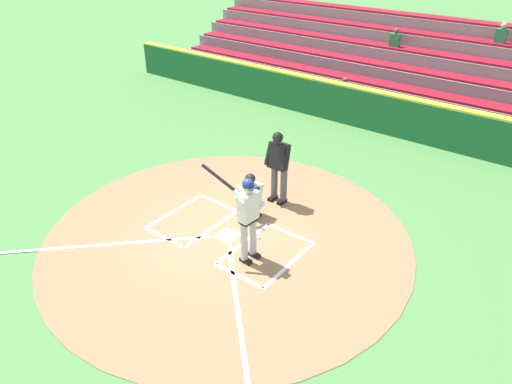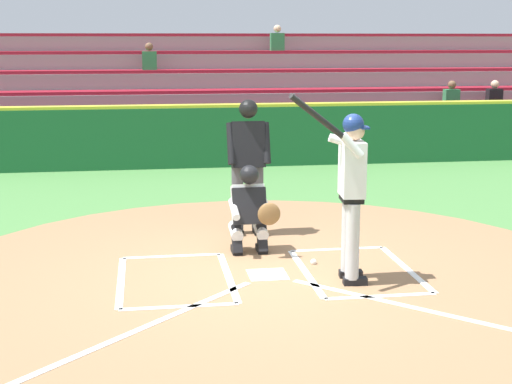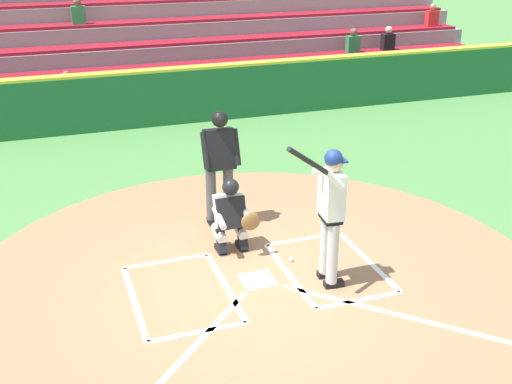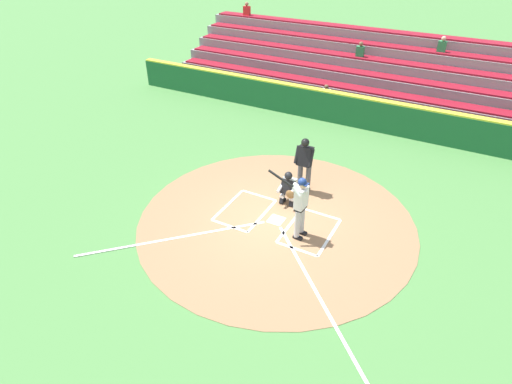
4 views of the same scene
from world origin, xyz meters
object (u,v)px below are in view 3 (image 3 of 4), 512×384
object	(u,v)px
batter	(331,208)
plate_umpire	(220,160)
catcher	(231,214)
baseball	(291,260)

from	to	relation	value
batter	plate_umpire	distance (m)	2.36
catcher	baseball	size ratio (longest dim) A/B	15.27
catcher	baseball	distance (m)	1.07
baseball	plate_umpire	bearing A→B (deg)	-69.27
catcher	baseball	xyz separation A→B (m)	(-0.68, 0.61, -0.55)
batter	catcher	distance (m)	1.67
batter	baseball	distance (m)	1.29
catcher	baseball	bearing A→B (deg)	138.23
batter	plate_umpire	bearing A→B (deg)	-69.68
catcher	plate_umpire	distance (m)	1.04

